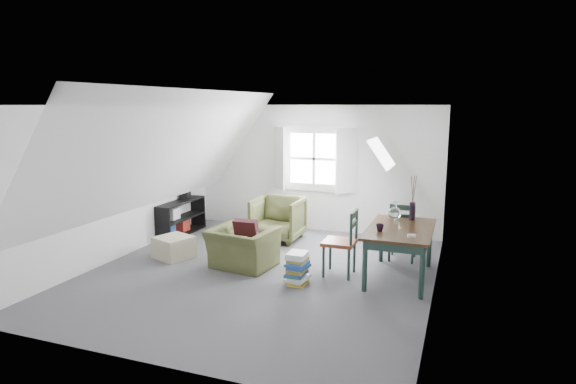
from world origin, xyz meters
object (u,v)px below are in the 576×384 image
at_px(media_shelf, 178,219).
at_px(armchair_near, 243,267).
at_px(dining_chair_far, 403,230).
at_px(armchair_far, 278,240).
at_px(dining_table, 400,235).
at_px(magazine_stack, 297,268).
at_px(dining_chair_near, 342,241).
at_px(ottoman, 174,247).

bearing_deg(media_shelf, armchair_near, -37.93).
bearing_deg(dining_chair_far, armchair_far, 7.83).
bearing_deg(dining_table, armchair_near, -170.53).
xyz_separation_m(dining_chair_far, magazine_stack, (-1.25, -1.59, -0.27)).
bearing_deg(dining_chair_near, dining_table, 110.01).
height_order(ottoman, dining_table, dining_table).
distance_m(ottoman, dining_chair_far, 3.77).
height_order(dining_chair_near, media_shelf, dining_chair_near).
distance_m(armchair_far, ottoman, 2.02).
xyz_separation_m(armchair_near, dining_table, (2.36, 0.35, 0.66)).
relative_size(dining_chair_far, magazine_stack, 2.12).
bearing_deg(dining_chair_near, ottoman, -78.14).
bearing_deg(armchair_near, armchair_far, -80.92).
distance_m(armchair_near, dining_chair_far, 2.64).
xyz_separation_m(dining_table, magazine_stack, (-1.32, -0.73, -0.43)).
height_order(dining_table, dining_chair_near, dining_chair_near).
xyz_separation_m(dining_table, dining_chair_far, (-0.07, 0.86, -0.16)).
bearing_deg(magazine_stack, armchair_far, 118.24).
bearing_deg(dining_chair_near, media_shelf, -98.71).
height_order(armchair_near, armchair_far, armchair_far).
bearing_deg(dining_table, media_shelf, 168.53).
height_order(armchair_near, ottoman, ottoman).
distance_m(media_shelf, magazine_stack, 3.49).
relative_size(armchair_near, dining_table, 0.63).
relative_size(armchair_near, media_shelf, 0.74).
height_order(dining_chair_near, magazine_stack, dining_chair_near).
relative_size(ottoman, dining_chair_near, 0.54).
xyz_separation_m(armchair_near, armchair_far, (-0.04, 1.63, 0.00)).
bearing_deg(media_shelf, armchair_far, 4.29).
height_order(ottoman, dining_chair_far, dining_chair_far).
height_order(media_shelf, magazine_stack, media_shelf).
bearing_deg(armchair_far, dining_table, -28.39).
bearing_deg(dining_chair_far, dining_chair_near, 71.67).
distance_m(dining_table, dining_chair_far, 0.88).
bearing_deg(dining_chair_near, armchair_near, -74.05).
xyz_separation_m(dining_chair_near, media_shelf, (-3.56, 1.13, -0.22)).
height_order(ottoman, media_shelf, media_shelf).
relative_size(dining_table, dining_chair_near, 1.53).
bearing_deg(ottoman, armchair_near, -1.97).
bearing_deg(dining_chair_far, armchair_near, 45.94).
relative_size(armchair_near, armchair_far, 1.08).
relative_size(armchair_near, dining_chair_near, 0.96).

